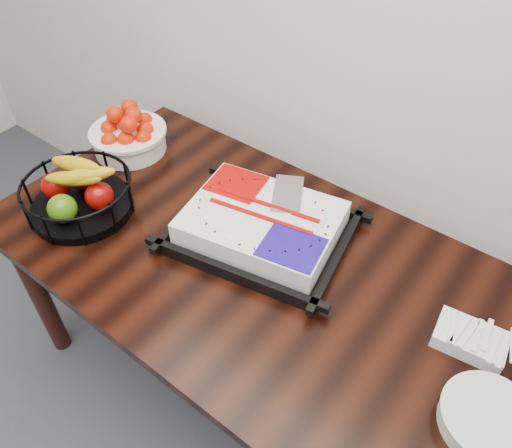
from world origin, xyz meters
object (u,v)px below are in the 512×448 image
Objects in this scene: table at (268,284)px; cake_tray at (262,226)px; plate_stack at (488,420)px; tangerine_bowl at (128,132)px; fruit_basket at (78,193)px.

table is 3.04× the size of cake_tray.
plate_stack is at bearing -7.15° from table.
cake_tray is at bearing 136.28° from table.
table is at bearing -43.72° from cake_tray.
cake_tray is at bearing -5.55° from tangerine_bowl.
plate_stack is (0.68, -0.09, 0.11)m from table.
plate_stack is at bearing -9.26° from tangerine_bowl.
table is at bearing -11.10° from tangerine_bowl.
table is 6.26× the size of tangerine_bowl.
tangerine_bowl is 1.31× the size of plate_stack.
cake_tray is 0.79m from plate_stack.
cake_tray is 2.69× the size of plate_stack.
fruit_basket is (-0.63, -0.18, 0.16)m from table.
fruit_basket is 1.32m from plate_stack.
table is at bearing 16.09° from fruit_basket.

